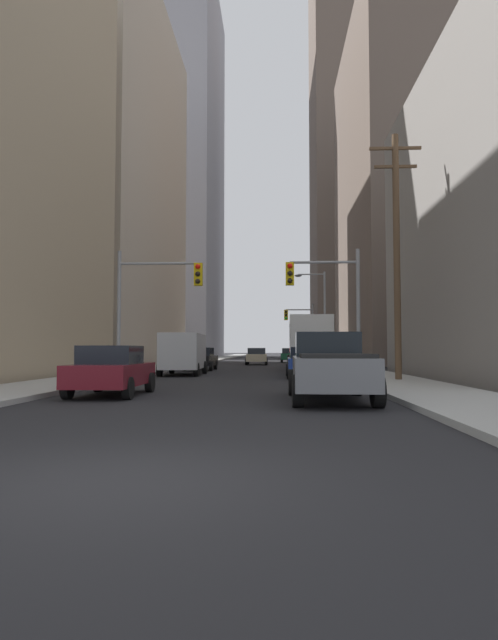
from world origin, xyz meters
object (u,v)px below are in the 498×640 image
at_px(sedan_black, 200,359).
at_px(traffic_signal_far_right, 300,324).
at_px(sedan_green, 290,355).
at_px(city_bus, 308,341).
at_px(cargo_van_silver, 184,351).
at_px(sedan_beige, 257,356).
at_px(traffic_signal_near_left, 155,292).
at_px(traffic_signal_near_right, 327,292).
at_px(pickup_truck_grey, 330,367).
at_px(sedan_maroon, 112,370).
at_px(sedan_blue, 306,362).

bearing_deg(sedan_black, traffic_signal_far_right, 67.97).
height_order(sedan_green, traffic_signal_far_right, traffic_signal_far_right).
height_order(city_bus, cargo_van_silver, city_bus).
height_order(sedan_black, sedan_beige, same).
height_order(sedan_beige, traffic_signal_near_left, traffic_signal_near_left).
bearing_deg(sedan_black, traffic_signal_near_right, -57.18).
bearing_deg(cargo_van_silver, pickup_truck_grey, -65.80).
bearing_deg(sedan_beige, city_bus, -73.05).
bearing_deg(city_bus, sedan_black, -177.21).
bearing_deg(traffic_signal_near_left, sedan_black, 87.24).
relative_size(traffic_signal_near_right, traffic_signal_far_right, 1.00).
relative_size(pickup_truck_grey, sedan_maroon, 1.29).
xyz_separation_m(sedan_green, traffic_signal_near_right, (0.80, -33.47, 3.25)).
bearing_deg(cargo_van_silver, traffic_signal_near_left, -96.16).
bearing_deg(city_bus, pickup_truck_grey, -91.93).
relative_size(traffic_signal_near_left, traffic_signal_far_right, 1.00).
xyz_separation_m(sedan_green, traffic_signal_far_right, (1.00, -3.33, 3.23)).
bearing_deg(traffic_signal_far_right, sedan_green, 106.65).
bearing_deg(sedan_green, traffic_signal_near_right, -88.64).
bearing_deg(pickup_truck_grey, traffic_signal_far_right, 88.48).
distance_m(sedan_beige, traffic_signal_near_right, 25.12).
bearing_deg(sedan_green, sedan_blue, -90.06).
xyz_separation_m(pickup_truck_grey, sedan_green, (0.06, 43.18, -0.16)).
bearing_deg(traffic_signal_near_left, traffic_signal_far_right, 74.92).
bearing_deg(sedan_maroon, sedan_black, 90.05).
distance_m(cargo_van_silver, sedan_blue, 7.05).
height_order(cargo_van_silver, traffic_signal_near_right, traffic_signal_near_right).
distance_m(cargo_van_silver, traffic_signal_near_left, 5.61).
relative_size(city_bus, pickup_truck_grey, 2.12).
bearing_deg(sedan_black, pickup_truck_grey, -72.86).
bearing_deg(city_bus, traffic_signal_near_right, -89.34).
distance_m(sedan_maroon, sedan_black, 19.89).
height_order(cargo_van_silver, sedan_maroon, cargo_van_silver).
bearing_deg(sedan_maroon, traffic_signal_near_left, 93.86).
distance_m(city_bus, sedan_beige, 13.43).
distance_m(city_bus, sedan_maroon, 21.52).
distance_m(cargo_van_silver, sedan_maroon, 13.32).
height_order(sedan_black, traffic_signal_near_right, traffic_signal_near_right).
relative_size(sedan_black, traffic_signal_near_right, 0.71).
distance_m(sedan_beige, sedan_green, 9.46).
distance_m(sedan_black, sedan_green, 23.00).
relative_size(pickup_truck_grey, sedan_blue, 1.29).
bearing_deg(sedan_beige, traffic_signal_near_right, -80.68).
height_order(cargo_van_silver, sedan_blue, cargo_van_silver).
distance_m(pickup_truck_grey, sedan_maroon, 6.62).
bearing_deg(traffic_signal_far_right, traffic_signal_near_right, -90.38).
xyz_separation_m(city_bus, traffic_signal_far_right, (0.33, 18.36, 2.07)).
bearing_deg(traffic_signal_far_right, traffic_signal_near_left, -105.08).
xyz_separation_m(sedan_maroon, traffic_signal_near_left, (-0.57, 8.45, 3.28)).
distance_m(sedan_blue, traffic_signal_far_right, 27.99).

